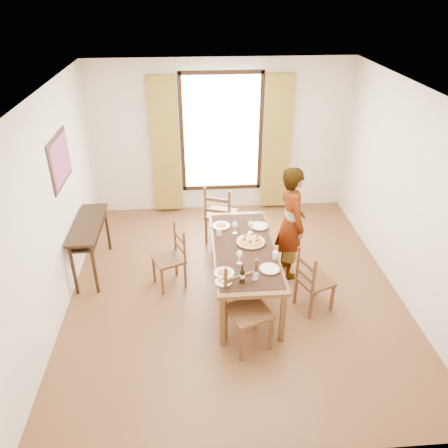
{
  "coord_description": "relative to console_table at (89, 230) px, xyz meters",
  "views": [
    {
      "loc": [
        -0.52,
        -4.87,
        3.84
      ],
      "look_at": [
        -0.14,
        0.07,
        1.0
      ],
      "focal_mm": 35.0,
      "sensor_mm": 36.0,
      "label": 1
    }
  ],
  "objects": [
    {
      "name": "tumbler_a",
      "position": [
        2.49,
        -1.02,
        0.12
      ],
      "size": [
        0.07,
        0.07,
        0.1
      ],
      "primitive_type": "cylinder",
      "color": "silver",
      "rests_on": "dining_table"
    },
    {
      "name": "caprese_plate",
      "position": [
        1.82,
        -1.45,
        0.09
      ],
      "size": [
        0.2,
        0.2,
        0.04
      ],
      "primitive_type": null,
      "color": "silver",
      "rests_on": "dining_table"
    },
    {
      "name": "tumbler_b",
      "position": [
        1.83,
        -0.4,
        0.12
      ],
      "size": [
        0.07,
        0.07,
        0.1
      ],
      "primitive_type": "cylinder",
      "color": "silver",
      "rests_on": "dining_table"
    },
    {
      "name": "dining_table",
      "position": [
        2.14,
        -0.73,
        0.01
      ],
      "size": [
        0.83,
        1.97,
        0.76
      ],
      "color": "brown",
      "rests_on": "ground"
    },
    {
      "name": "plate_ne",
      "position": [
        2.42,
        -0.22,
        0.1
      ],
      "size": [
        0.27,
        0.27,
        0.05
      ],
      "primitive_type": null,
      "color": "silver",
      "rests_on": "dining_table"
    },
    {
      "name": "chair_west",
      "position": [
        1.16,
        -0.43,
        -0.27
      ],
      "size": [
        0.52,
        0.52,
        0.89
      ],
      "rotation": [
        0.0,
        0.0,
        -1.17
      ],
      "color": "#58301D",
      "rests_on": "ground"
    },
    {
      "name": "plate_se",
      "position": [
        2.39,
        -1.25,
        0.1
      ],
      "size": [
        0.27,
        0.27,
        0.05
      ],
      "primitive_type": null,
      "color": "silver",
      "rests_on": "dining_table"
    },
    {
      "name": "chair_east",
      "position": [
        3.0,
        -1.09,
        -0.27
      ],
      "size": [
        0.51,
        0.51,
        0.89
      ],
      "rotation": [
        0.0,
        0.0,
        1.96
      ],
      "color": "#58301D",
      "rests_on": "ground"
    },
    {
      "name": "plate_nw",
      "position": [
        1.88,
        -0.17,
        0.1
      ],
      "size": [
        0.27,
        0.27,
        0.05
      ],
      "primitive_type": null,
      "color": "silver",
      "rests_on": "dining_table"
    },
    {
      "name": "wine_glass_c",
      "position": [
        2.05,
        -0.37,
        0.16
      ],
      "size": [
        0.08,
        0.08,
        0.18
      ],
      "primitive_type": null,
      "color": "white",
      "rests_on": "dining_table"
    },
    {
      "name": "room_shell",
      "position": [
        2.03,
        -0.47,
        0.86
      ],
      "size": [
        4.6,
        5.1,
        2.74
      ],
      "color": "silver",
      "rests_on": "ground"
    },
    {
      "name": "console_table",
      "position": [
        0.0,
        0.0,
        0.0
      ],
      "size": [
        0.38,
        1.2,
        0.8
      ],
      "color": "black",
      "rests_on": "ground"
    },
    {
      "name": "ground",
      "position": [
        2.03,
        -0.6,
        -0.68
      ],
      "size": [
        5.0,
        5.0,
        0.0
      ],
      "primitive_type": "plane",
      "color": "#4A3317",
      "rests_on": "ground"
    },
    {
      "name": "wine_bottle",
      "position": [
        2.03,
        -1.47,
        0.2
      ],
      "size": [
        0.07,
        0.07,
        0.25
      ],
      "primitive_type": null,
      "color": "black",
      "rests_on": "dining_table"
    },
    {
      "name": "wine_glass_a",
      "position": [
        2.04,
        -1.08,
        0.16
      ],
      "size": [
        0.08,
        0.08,
        0.18
      ],
      "primitive_type": null,
      "color": "white",
      "rests_on": "dining_table"
    },
    {
      "name": "wine_glass_b",
      "position": [
        2.27,
        -0.37,
        0.16
      ],
      "size": [
        0.08,
        0.08,
        0.18
      ],
      "primitive_type": null,
      "color": "white",
      "rests_on": "dining_table"
    },
    {
      "name": "plate_sw",
      "position": [
        1.83,
        -1.29,
        0.1
      ],
      "size": [
        0.27,
        0.27,
        0.05
      ],
      "primitive_type": null,
      "color": "silver",
      "rests_on": "dining_table"
    },
    {
      "name": "chair_south",
      "position": [
        2.08,
        -1.64,
        -0.21
      ],
      "size": [
        0.59,
        0.59,
        1.03
      ],
      "rotation": [
        0.0,
        0.0,
        0.38
      ],
      "color": "#58301D",
      "rests_on": "ground"
    },
    {
      "name": "man",
      "position": [
        2.85,
        -0.27,
        0.15
      ],
      "size": [
        0.73,
        0.59,
        1.66
      ],
      "primitive_type": "imported",
      "rotation": [
        0.0,
        0.0,
        1.74
      ],
      "color": "#919499",
      "rests_on": "ground"
    },
    {
      "name": "pasta_platter",
      "position": [
        2.24,
        -0.63,
        0.12
      ],
      "size": [
        0.4,
        0.4,
        0.1
      ],
      "primitive_type": null,
      "color": "#D65D1B",
      "rests_on": "dining_table"
    },
    {
      "name": "tumbler_c",
      "position": [
        2.19,
        -1.42,
        0.12
      ],
      "size": [
        0.07,
        0.07,
        0.1
      ],
      "primitive_type": "cylinder",
      "color": "silver",
      "rests_on": "dining_table"
    },
    {
      "name": "chair_north",
      "position": [
        1.92,
        0.66,
        -0.21
      ],
      "size": [
        0.58,
        0.58,
        1.02
      ],
      "rotation": [
        0.0,
        0.0,
        2.78
      ],
      "color": "#58301D",
      "rests_on": "ground"
    }
  ]
}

